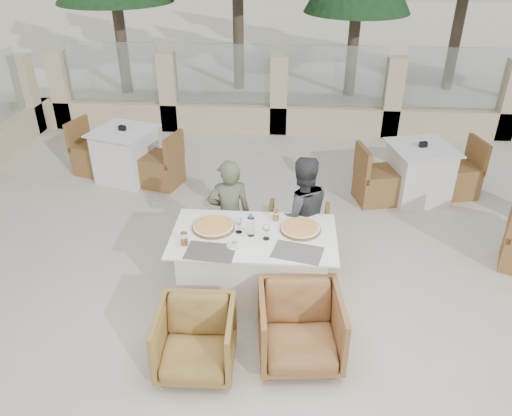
# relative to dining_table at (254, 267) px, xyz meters

# --- Properties ---
(ground) EXTENTS (80.00, 80.00, 0.00)m
(ground) POSITION_rel_dining_table_xyz_m (0.09, -0.11, -0.39)
(ground) COLOR beige
(ground) RESTS_ON ground
(sand_patch) EXTENTS (30.00, 16.00, 0.01)m
(sand_patch) POSITION_rel_dining_table_xyz_m (0.09, 13.89, -0.38)
(sand_patch) COLOR beige
(sand_patch) RESTS_ON ground
(perimeter_wall_far) EXTENTS (10.00, 0.34, 1.60)m
(perimeter_wall_far) POSITION_rel_dining_table_xyz_m (0.09, 4.69, 0.42)
(perimeter_wall_far) COLOR beige
(perimeter_wall_far) RESTS_ON ground
(dining_table) EXTENTS (1.60, 0.90, 0.77)m
(dining_table) POSITION_rel_dining_table_xyz_m (0.00, 0.00, 0.00)
(dining_table) COLOR white
(dining_table) RESTS_ON ground
(placemat_near_left) EXTENTS (0.47, 0.34, 0.00)m
(placemat_near_left) POSITION_rel_dining_table_xyz_m (-0.38, -0.31, 0.39)
(placemat_near_left) COLOR #4F4944
(placemat_near_left) RESTS_ON dining_table
(placemat_near_right) EXTENTS (0.51, 0.40, 0.00)m
(placemat_near_right) POSITION_rel_dining_table_xyz_m (0.42, -0.26, 0.39)
(placemat_near_right) COLOR #5F5A51
(placemat_near_right) RESTS_ON dining_table
(pizza_left) EXTENTS (0.53, 0.53, 0.05)m
(pizza_left) POSITION_rel_dining_table_xyz_m (-0.41, 0.09, 0.41)
(pizza_left) COLOR orange
(pizza_left) RESTS_ON dining_table
(pizza_right) EXTENTS (0.50, 0.50, 0.05)m
(pizza_right) POSITION_rel_dining_table_xyz_m (0.45, 0.12, 0.41)
(pizza_right) COLOR #D75A1D
(pizza_right) RESTS_ON dining_table
(water_bottle) EXTENTS (0.08, 0.08, 0.23)m
(water_bottle) POSITION_rel_dining_table_xyz_m (-0.03, -0.00, 0.50)
(water_bottle) COLOR #AEC7E4
(water_bottle) RESTS_ON dining_table
(wine_glass_centre) EXTENTS (0.09, 0.09, 0.18)m
(wine_glass_centre) POSITION_rel_dining_table_xyz_m (-0.15, 0.04, 0.48)
(wine_glass_centre) COLOR white
(wine_glass_centre) RESTS_ON dining_table
(wine_glass_near) EXTENTS (0.09, 0.09, 0.18)m
(wine_glass_near) POSITION_rel_dining_table_xyz_m (0.12, -0.06, 0.48)
(wine_glass_near) COLOR silver
(wine_glass_near) RESTS_ON dining_table
(beer_glass_left) EXTENTS (0.08, 0.08, 0.13)m
(beer_glass_left) POSITION_rel_dining_table_xyz_m (-0.64, -0.21, 0.45)
(beer_glass_left) COLOR #C36C1B
(beer_glass_left) RESTS_ON dining_table
(beer_glass_right) EXTENTS (0.07, 0.07, 0.13)m
(beer_glass_right) POSITION_rel_dining_table_xyz_m (0.20, 0.29, 0.45)
(beer_glass_right) COLOR orange
(beer_glass_right) RESTS_ON dining_table
(olive_dish) EXTENTS (0.14, 0.14, 0.04)m
(olive_dish) POSITION_rel_dining_table_xyz_m (-0.17, -0.20, 0.41)
(olive_dish) COLOR silver
(olive_dish) RESTS_ON dining_table
(armchair_far_left) EXTENTS (0.62, 0.64, 0.58)m
(armchair_far_left) POSITION_rel_dining_table_xyz_m (-0.38, 0.53, -0.10)
(armchair_far_left) COLOR brown
(armchair_far_left) RESTS_ON ground
(armchair_far_right) EXTENTS (0.72, 0.74, 0.64)m
(armchair_far_right) POSITION_rel_dining_table_xyz_m (0.44, 0.68, -0.06)
(armchair_far_right) COLOR olive
(armchair_far_right) RESTS_ON ground
(armchair_near_left) EXTENTS (0.67, 0.69, 0.61)m
(armchair_near_left) POSITION_rel_dining_table_xyz_m (-0.43, -0.95, -0.08)
(armchair_near_left) COLOR olive
(armchair_near_left) RESTS_ON ground
(armchair_near_right) EXTENTS (0.79, 0.81, 0.67)m
(armchair_near_right) POSITION_rel_dining_table_xyz_m (0.46, -0.77, -0.05)
(armchair_near_right) COLOR brown
(armchair_near_right) RESTS_ON ground
(diner_left) EXTENTS (0.53, 0.42, 1.29)m
(diner_left) POSITION_rel_dining_table_xyz_m (-0.31, 0.57, 0.26)
(diner_left) COLOR #52573F
(diner_left) RESTS_ON ground
(diner_right) EXTENTS (0.76, 0.66, 1.35)m
(diner_right) POSITION_rel_dining_table_xyz_m (0.46, 0.57, 0.29)
(diner_right) COLOR #393B3E
(diner_right) RESTS_ON ground
(bg_table_a) EXTENTS (1.81, 1.26, 0.77)m
(bg_table_a) POSITION_rel_dining_table_xyz_m (-2.11, 2.62, 0.00)
(bg_table_a) COLOR silver
(bg_table_a) RESTS_ON ground
(bg_table_b) EXTENTS (1.79, 1.18, 0.77)m
(bg_table_b) POSITION_rel_dining_table_xyz_m (2.10, 2.32, 0.00)
(bg_table_b) COLOR silver
(bg_table_b) RESTS_ON ground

